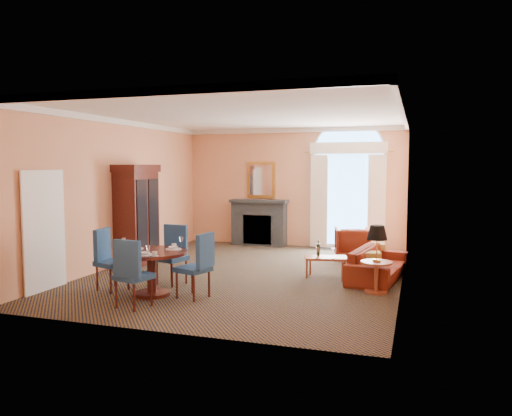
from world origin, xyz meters
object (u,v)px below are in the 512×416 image
(armoire, at_px, (137,216))
(side_table, at_px, (377,250))
(sofa, at_px, (378,264))
(armchair, at_px, (352,243))
(coffee_table, at_px, (325,258))
(dining_table, at_px, (152,263))

(armoire, xyz_separation_m, side_table, (5.32, -0.99, -0.33))
(sofa, height_order, armchair, armchair)
(armoire, relative_size, sofa, 1.09)
(armoire, height_order, armchair, armoire)
(armchair, xyz_separation_m, coffee_table, (-0.24, -2.21, 0.02))
(dining_table, xyz_separation_m, coffee_table, (2.56, 2.24, -0.17))
(dining_table, xyz_separation_m, side_table, (3.60, 1.36, 0.18))
(sofa, distance_m, side_table, 1.17)
(armoire, height_order, sofa, armoire)
(sofa, relative_size, side_table, 1.78)
(armoire, bearing_deg, coffee_table, -1.64)
(dining_table, relative_size, armchair, 1.48)
(sofa, bearing_deg, side_table, -168.66)
(coffee_table, xyz_separation_m, side_table, (1.04, -0.87, 0.35))
(armoire, distance_m, dining_table, 2.97)
(dining_table, bearing_deg, armoire, 126.16)
(dining_table, bearing_deg, sofa, 34.61)
(dining_table, distance_m, armchair, 5.25)
(armchair, height_order, coffee_table, armchair)
(side_table, bearing_deg, armoire, 169.42)
(armoire, height_order, dining_table, armoire)
(dining_table, xyz_separation_m, armchair, (2.80, 4.44, -0.19))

